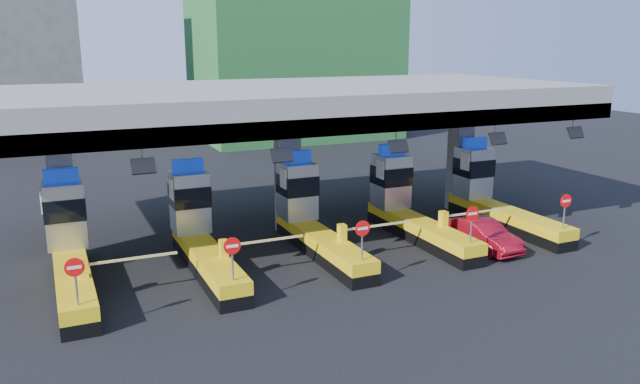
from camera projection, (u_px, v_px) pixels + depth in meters
name	position (u px, v px, depth m)	size (l,w,h in m)	color
ground	(313.00, 249.00, 27.72)	(120.00, 120.00, 0.00)	black
toll_canopy	(288.00, 105.00, 28.83)	(28.00, 12.09, 7.00)	slate
toll_lane_far_left	(69.00, 247.00, 23.66)	(4.43, 8.00, 4.16)	black
toll_lane_left	(199.00, 231.00, 25.65)	(4.43, 8.00, 4.16)	black
toll_lane_center	(310.00, 217.00, 27.64)	(4.43, 8.00, 4.16)	black
toll_lane_right	(407.00, 206.00, 29.63)	(4.43, 8.00, 4.16)	black
toll_lane_far_right	(491.00, 195.00, 31.62)	(4.43, 8.00, 4.16)	black
red_car	(483.00, 235.00, 27.65)	(1.38, 3.97, 1.31)	maroon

